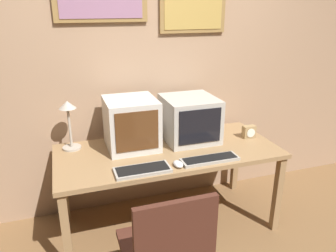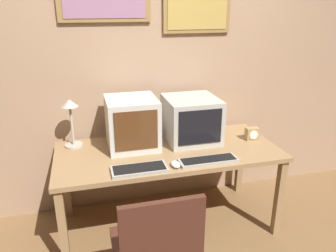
{
  "view_description": "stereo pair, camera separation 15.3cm",
  "coord_description": "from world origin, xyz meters",
  "px_view_note": "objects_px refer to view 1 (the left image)",
  "views": [
    {
      "loc": [
        -0.76,
        -1.49,
        1.81
      ],
      "look_at": [
        0.0,
        0.8,
        0.92
      ],
      "focal_mm": 35.0,
      "sensor_mm": 36.0,
      "label": 1
    },
    {
      "loc": [
        -0.62,
        -1.53,
        1.81
      ],
      "look_at": [
        0.0,
        0.8,
        0.92
      ],
      "focal_mm": 35.0,
      "sensor_mm": 36.0,
      "label": 2
    }
  ],
  "objects_px": {
    "keyboard_main": "(143,170)",
    "mouse_near_keyboard": "(178,164)",
    "desk_lamp": "(69,117)",
    "monitor_right": "(189,119)",
    "desk_clock": "(249,132)",
    "keyboard_side": "(210,159)",
    "monitor_left": "(131,123)"
  },
  "relations": [
    {
      "from": "keyboard_main",
      "to": "mouse_near_keyboard",
      "type": "height_order",
      "value": "mouse_near_keyboard"
    },
    {
      "from": "desk_lamp",
      "to": "monitor_right",
      "type": "bearing_deg",
      "value": -6.36
    },
    {
      "from": "mouse_near_keyboard",
      "to": "desk_clock",
      "type": "height_order",
      "value": "desk_clock"
    },
    {
      "from": "monitor_right",
      "to": "keyboard_side",
      "type": "distance_m",
      "value": 0.48
    },
    {
      "from": "monitor_left",
      "to": "mouse_near_keyboard",
      "type": "height_order",
      "value": "monitor_left"
    },
    {
      "from": "monitor_right",
      "to": "keyboard_main",
      "type": "height_order",
      "value": "monitor_right"
    },
    {
      "from": "desk_lamp",
      "to": "mouse_near_keyboard",
      "type": "bearing_deg",
      "value": -38.52
    },
    {
      "from": "desk_lamp",
      "to": "keyboard_main",
      "type": "bearing_deg",
      "value": -51.53
    },
    {
      "from": "monitor_left",
      "to": "keyboard_main",
      "type": "height_order",
      "value": "monitor_left"
    },
    {
      "from": "keyboard_side",
      "to": "mouse_near_keyboard",
      "type": "distance_m",
      "value": 0.26
    },
    {
      "from": "monitor_right",
      "to": "keyboard_side",
      "type": "height_order",
      "value": "monitor_right"
    },
    {
      "from": "keyboard_main",
      "to": "desk_lamp",
      "type": "relative_size",
      "value": 0.98
    },
    {
      "from": "keyboard_main",
      "to": "desk_lamp",
      "type": "distance_m",
      "value": 0.76
    },
    {
      "from": "mouse_near_keyboard",
      "to": "keyboard_main",
      "type": "bearing_deg",
      "value": 179.27
    },
    {
      "from": "keyboard_side",
      "to": "desk_clock",
      "type": "distance_m",
      "value": 0.61
    },
    {
      "from": "keyboard_main",
      "to": "desk_clock",
      "type": "height_order",
      "value": "desk_clock"
    },
    {
      "from": "keyboard_side",
      "to": "desk_clock",
      "type": "xyz_separation_m",
      "value": [
        0.52,
        0.31,
        0.04
      ]
    },
    {
      "from": "mouse_near_keyboard",
      "to": "desk_lamp",
      "type": "distance_m",
      "value": 0.94
    },
    {
      "from": "desk_lamp",
      "to": "monitor_left",
      "type": "bearing_deg",
      "value": -13.73
    },
    {
      "from": "monitor_left",
      "to": "keyboard_main",
      "type": "distance_m",
      "value": 0.49
    },
    {
      "from": "monitor_left",
      "to": "desk_lamp",
      "type": "xyz_separation_m",
      "value": [
        -0.47,
        0.12,
        0.07
      ]
    },
    {
      "from": "monitor_left",
      "to": "desk_lamp",
      "type": "relative_size",
      "value": 1.05
    },
    {
      "from": "desk_clock",
      "to": "monitor_left",
      "type": "bearing_deg",
      "value": 172.53
    },
    {
      "from": "monitor_left",
      "to": "monitor_right",
      "type": "distance_m",
      "value": 0.51
    },
    {
      "from": "desk_clock",
      "to": "desk_lamp",
      "type": "height_order",
      "value": "desk_lamp"
    },
    {
      "from": "monitor_left",
      "to": "keyboard_side",
      "type": "height_order",
      "value": "monitor_left"
    },
    {
      "from": "monitor_left",
      "to": "desk_clock",
      "type": "distance_m",
      "value": 1.03
    },
    {
      "from": "monitor_right",
      "to": "keyboard_main",
      "type": "distance_m",
      "value": 0.72
    },
    {
      "from": "keyboard_main",
      "to": "keyboard_side",
      "type": "distance_m",
      "value": 0.52
    },
    {
      "from": "mouse_near_keyboard",
      "to": "keyboard_side",
      "type": "bearing_deg",
      "value": 1.56
    },
    {
      "from": "monitor_left",
      "to": "desk_clock",
      "type": "relative_size",
      "value": 3.82
    },
    {
      "from": "monitor_left",
      "to": "mouse_near_keyboard",
      "type": "xyz_separation_m",
      "value": [
        0.24,
        -0.45,
        -0.18
      ]
    }
  ]
}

